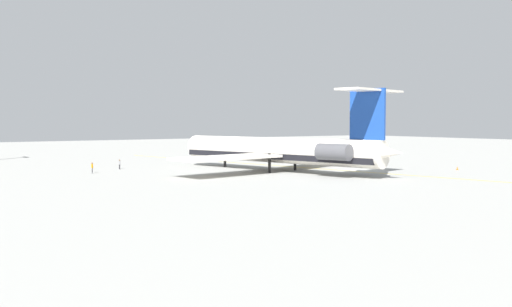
{
  "coord_description": "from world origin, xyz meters",
  "views": [
    {
      "loc": [
        -67.42,
        65.92,
        8.16
      ],
      "look_at": [
        5.85,
        16.57,
        2.98
      ],
      "focal_mm": 39.38,
      "sensor_mm": 36.0,
      "label": 1
    }
  ],
  "objects_px": {
    "main_jetliner": "(282,150)",
    "ground_crew_near_nose": "(120,163)",
    "safety_cone_nose": "(257,157)",
    "ground_crew_near_tail": "(92,166)",
    "safety_cone_wingtip": "(457,168)"
  },
  "relations": [
    {
      "from": "main_jetliner",
      "to": "ground_crew_near_nose",
      "type": "bearing_deg",
      "value": 32.94
    },
    {
      "from": "ground_crew_near_nose",
      "to": "safety_cone_nose",
      "type": "height_order",
      "value": "ground_crew_near_nose"
    },
    {
      "from": "main_jetliner",
      "to": "ground_crew_near_nose",
      "type": "distance_m",
      "value": 27.57
    },
    {
      "from": "ground_crew_near_tail",
      "to": "safety_cone_wingtip",
      "type": "bearing_deg",
      "value": 167.01
    },
    {
      "from": "safety_cone_nose",
      "to": "ground_crew_near_tail",
      "type": "bearing_deg",
      "value": 109.57
    },
    {
      "from": "ground_crew_near_nose",
      "to": "main_jetliner",
      "type": "bearing_deg",
      "value": 105.31
    },
    {
      "from": "safety_cone_wingtip",
      "to": "safety_cone_nose",
      "type": "bearing_deg",
      "value": 15.05
    },
    {
      "from": "ground_crew_near_nose",
      "to": "safety_cone_wingtip",
      "type": "height_order",
      "value": "ground_crew_near_nose"
    },
    {
      "from": "ground_crew_near_nose",
      "to": "safety_cone_nose",
      "type": "relative_size",
      "value": 3.02
    },
    {
      "from": "main_jetliner",
      "to": "safety_cone_wingtip",
      "type": "bearing_deg",
      "value": -132.82
    },
    {
      "from": "ground_crew_near_tail",
      "to": "safety_cone_nose",
      "type": "relative_size",
      "value": 3.11
    },
    {
      "from": "ground_crew_near_nose",
      "to": "ground_crew_near_tail",
      "type": "xyz_separation_m",
      "value": [
        -4.51,
        6.07,
        0.03
      ]
    },
    {
      "from": "ground_crew_near_nose",
      "to": "ground_crew_near_tail",
      "type": "relative_size",
      "value": 0.97
    },
    {
      "from": "ground_crew_near_tail",
      "to": "safety_cone_nose",
      "type": "bearing_deg",
      "value": -145.28
    },
    {
      "from": "main_jetliner",
      "to": "safety_cone_nose",
      "type": "height_order",
      "value": "main_jetliner"
    }
  ]
}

